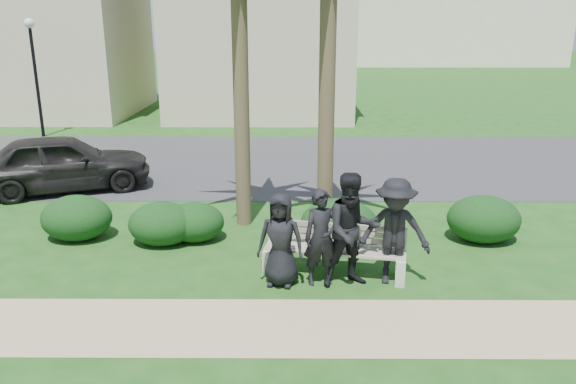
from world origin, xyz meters
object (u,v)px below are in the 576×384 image
man_a (281,240)px  man_c (352,230)px  man_b (321,238)px  street_lamp (33,57)px  park_bench (334,254)px  man_d (394,232)px  car_a (62,163)px

man_a → man_c: (1.15, -0.00, 0.17)m
man_a → man_b: bearing=15.1°
street_lamp → park_bench: bearing=-50.0°
park_bench → man_a: (-0.90, -0.37, 0.40)m
man_a → man_b: man_b is taller
man_d → man_a: bearing=-167.9°
street_lamp → man_b: (9.88, -12.40, -2.14)m
man_a → man_b: 0.66m
man_a → man_d: 1.85m
street_lamp → man_d: 16.72m
street_lamp → man_c: bearing=-50.2°
car_a → man_c: bearing=-149.1°
street_lamp → man_b: size_ratio=2.66×
street_lamp → man_d: street_lamp is taller
street_lamp → man_c: street_lamp is taller
man_d → car_a: bearing=154.8°
man_c → man_b: bearing=163.0°
man_d → car_a: man_d is taller
street_lamp → man_a: street_lamp is taller
park_bench → man_d: bearing=-6.7°
man_b → car_a: 8.25m
man_b → man_d: man_d is taller
man_c → car_a: man_c is taller
man_a → car_a: bearing=149.1°
street_lamp → man_d: size_ratio=2.39×
man_a → street_lamp: bearing=139.0°
street_lamp → car_a: street_lamp is taller
man_b → man_d: (1.18, 0.04, 0.09)m
man_c → car_a: (-6.80, 5.34, -0.22)m
man_c → man_d: 0.70m
park_bench → man_c: size_ratio=1.31×
park_bench → man_c: bearing=-45.6°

